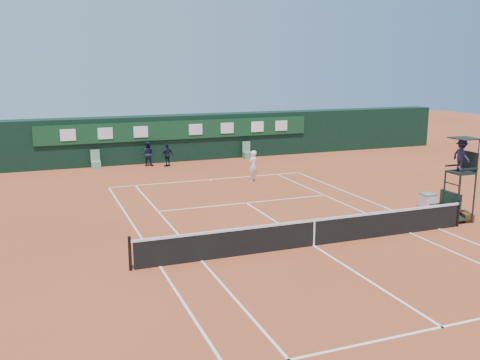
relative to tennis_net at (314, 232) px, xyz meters
name	(u,v)px	position (x,y,z in m)	size (l,w,h in m)	color
ground	(314,246)	(0.00, 0.00, -0.51)	(90.00, 90.00, 0.00)	#A94A28
court_lines	(314,246)	(0.00, 0.00, -0.50)	(11.05, 23.85, 0.01)	white
tennis_net	(314,232)	(0.00, 0.00, 0.00)	(12.90, 0.10, 1.10)	black
back_wall	(178,137)	(0.00, 18.74, 1.00)	(40.00, 1.65, 3.00)	black
linesman_chair_left	(96,164)	(-5.50, 17.48, -0.19)	(0.55, 0.50, 1.15)	#5D8F6D
linesman_chair_right	(247,154)	(4.50, 17.48, -0.19)	(0.55, 0.50, 1.15)	#56845B
umpire_chair	(462,162)	(6.87, 0.55, 1.95)	(0.96, 0.95, 3.42)	black
player_bench	(448,204)	(6.87, 1.13, 0.09)	(0.56, 1.20, 1.10)	#183C28
tennis_bag	(465,216)	(7.36, 0.60, -0.35)	(0.37, 0.86, 0.32)	black
cooler	(428,201)	(7.23, 2.73, -0.18)	(0.57, 0.57, 0.65)	silver
tennis_ball	(291,187)	(3.38, 8.55, -0.48)	(0.07, 0.07, 0.07)	gold
player	(253,166)	(2.10, 10.68, 0.34)	(0.62, 0.41, 1.70)	white
ball_kid_left	(148,154)	(-2.33, 17.29, 0.26)	(0.75, 0.59, 1.55)	black
ball_kid_right	(167,155)	(-1.23, 16.63, 0.21)	(0.85, 0.35, 1.45)	black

